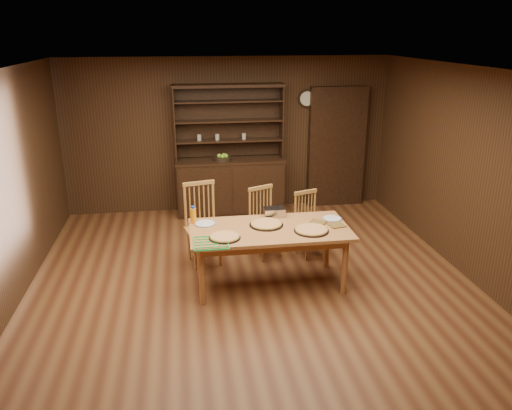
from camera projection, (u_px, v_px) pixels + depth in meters
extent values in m
plane|color=brown|center=(254.00, 287.00, 6.15)|extent=(6.00, 6.00, 0.00)
plane|color=beige|center=(253.00, 70.00, 5.29)|extent=(6.00, 6.00, 0.00)
plane|color=#3B2612|center=(228.00, 135.00, 8.52)|extent=(5.50, 0.00, 5.50)
plane|color=#3B2612|center=(328.00, 338.00, 2.92)|extent=(5.50, 0.00, 5.50)
plane|color=#3B2612|center=(475.00, 177.00, 6.11)|extent=(0.00, 6.00, 6.00)
cube|color=black|center=(230.00, 187.00, 8.56)|extent=(1.80, 0.50, 0.90)
cube|color=black|center=(230.00, 161.00, 8.40)|extent=(1.84, 0.52, 0.04)
cube|color=black|center=(228.00, 121.00, 8.41)|extent=(1.80, 0.02, 1.20)
cube|color=black|center=(175.00, 124.00, 8.14)|extent=(0.02, 0.32, 1.20)
cube|color=black|center=(281.00, 121.00, 8.39)|extent=(0.02, 0.32, 1.20)
cube|color=black|center=(228.00, 86.00, 8.07)|extent=(1.84, 0.34, 0.05)
cylinder|color=#A79F8D|center=(199.00, 138.00, 8.27)|extent=(0.07, 0.07, 0.10)
cylinder|color=#A79F8D|center=(217.00, 137.00, 8.32)|extent=(0.07, 0.07, 0.10)
cube|color=black|center=(336.00, 147.00, 8.77)|extent=(1.00, 0.18, 2.10)
cylinder|color=black|center=(307.00, 98.00, 8.47)|extent=(0.30, 0.04, 0.30)
cylinder|color=beige|center=(307.00, 99.00, 8.45)|extent=(0.24, 0.01, 0.24)
cube|color=#A26738|center=(270.00, 230.00, 6.00)|extent=(1.92, 0.96, 0.04)
cylinder|color=#A26738|center=(202.00, 277.00, 5.67)|extent=(0.07, 0.07, 0.71)
cylinder|color=#A26738|center=(199.00, 250.00, 6.35)|extent=(0.07, 0.07, 0.71)
cylinder|color=#A26738|center=(345.00, 267.00, 5.91)|extent=(0.07, 0.07, 0.71)
cylinder|color=#A26738|center=(327.00, 242.00, 6.58)|extent=(0.07, 0.07, 0.71)
cube|color=#BA8540|center=(204.00, 231.00, 6.66)|extent=(0.54, 0.52, 0.04)
cylinder|color=#BA8540|center=(195.00, 254.00, 6.54)|extent=(0.04, 0.04, 0.45)
cylinder|color=#BA8540|center=(189.00, 245.00, 6.82)|extent=(0.04, 0.04, 0.45)
cylinder|color=#BA8540|center=(220.00, 250.00, 6.65)|extent=(0.04, 0.04, 0.45)
cylinder|color=#BA8540|center=(213.00, 241.00, 6.94)|extent=(0.04, 0.04, 0.45)
cube|color=#BA8540|center=(199.00, 183.00, 6.61)|extent=(0.43, 0.13, 0.05)
cube|color=#BA8540|center=(267.00, 228.00, 6.90)|extent=(0.52, 0.51, 0.04)
cylinder|color=#BA8540|center=(263.00, 248.00, 6.78)|extent=(0.03, 0.03, 0.39)
cylinder|color=#BA8540|center=(252.00, 241.00, 7.01)|extent=(0.03, 0.03, 0.39)
cylinder|color=#BA8540|center=(281.00, 244.00, 6.94)|extent=(0.03, 0.03, 0.39)
cylinder|color=#BA8540|center=(270.00, 237.00, 7.16)|extent=(0.03, 0.03, 0.39)
cube|color=#BA8540|center=(260.00, 188.00, 6.85)|extent=(0.36, 0.18, 0.05)
cube|color=#BA8540|center=(310.00, 230.00, 6.93)|extent=(0.47, 0.45, 0.04)
cylinder|color=#BA8540|center=(306.00, 248.00, 6.82)|extent=(0.03, 0.03, 0.36)
cylinder|color=#BA8540|center=(296.00, 241.00, 7.04)|extent=(0.03, 0.03, 0.36)
cylinder|color=#BA8540|center=(324.00, 244.00, 6.94)|extent=(0.03, 0.03, 0.36)
cylinder|color=#BA8540|center=(313.00, 238.00, 7.17)|extent=(0.03, 0.03, 0.36)
cube|color=#BA8540|center=(306.00, 192.00, 6.88)|extent=(0.35, 0.15, 0.05)
cylinder|color=black|center=(225.00, 238.00, 5.71)|extent=(0.37, 0.37, 0.01)
cylinder|color=tan|center=(225.00, 237.00, 5.70)|extent=(0.34, 0.34, 0.02)
torus|color=gold|center=(225.00, 237.00, 5.70)|extent=(0.34, 0.34, 0.03)
cylinder|color=black|center=(311.00, 231.00, 5.90)|extent=(0.41, 0.41, 0.01)
cylinder|color=tan|center=(311.00, 230.00, 5.90)|extent=(0.38, 0.38, 0.02)
torus|color=gold|center=(311.00, 230.00, 5.90)|extent=(0.39, 0.39, 0.03)
cylinder|color=black|center=(266.00, 225.00, 6.08)|extent=(0.41, 0.41, 0.01)
cylinder|color=tan|center=(266.00, 224.00, 6.08)|extent=(0.37, 0.37, 0.02)
torus|color=gold|center=(266.00, 224.00, 6.08)|extent=(0.38, 0.38, 0.03)
cylinder|color=silver|center=(205.00, 224.00, 6.12)|extent=(0.25, 0.25, 0.01)
torus|color=#33589B|center=(205.00, 223.00, 6.12)|extent=(0.26, 0.26, 0.01)
cylinder|color=silver|center=(332.00, 219.00, 6.28)|extent=(0.24, 0.24, 0.01)
torus|color=#33589B|center=(332.00, 218.00, 6.28)|extent=(0.24, 0.24, 0.01)
cube|color=silver|center=(274.00, 212.00, 6.38)|extent=(0.26, 0.19, 0.11)
cylinder|color=orange|center=(193.00, 216.00, 6.13)|extent=(0.07, 0.07, 0.19)
cylinder|color=#1436AA|center=(193.00, 207.00, 6.09)|extent=(0.04, 0.04, 0.03)
cube|color=#A6131D|center=(337.00, 225.00, 6.07)|extent=(0.21, 0.21, 0.01)
cube|color=#A6131D|center=(318.00, 223.00, 6.15)|extent=(0.26, 0.26, 0.01)
cylinder|color=black|center=(222.00, 159.00, 8.32)|extent=(0.29, 0.29, 0.06)
sphere|color=#92CA35|center=(219.00, 156.00, 8.29)|extent=(0.08, 0.08, 0.08)
sphere|color=#92CA35|center=(224.00, 155.00, 8.33)|extent=(0.08, 0.08, 0.08)
sphere|color=#92CA35|center=(222.00, 156.00, 8.26)|extent=(0.08, 0.08, 0.08)
sphere|color=#92CA35|center=(226.00, 156.00, 8.29)|extent=(0.08, 0.08, 0.08)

